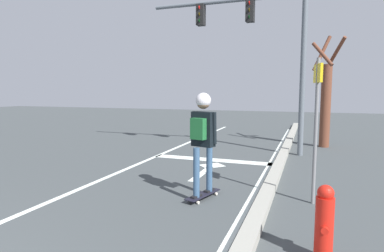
{
  "coord_description": "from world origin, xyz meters",
  "views": [
    {
      "loc": [
        4.24,
        -0.4,
        1.89
      ],
      "look_at": [
        1.56,
        6.91,
        1.04
      ],
      "focal_mm": 30.08,
      "sensor_mm": 36.0,
      "label": 1
    }
  ],
  "objects": [
    {
      "name": "lane_arrow_stem",
      "position": [
        1.96,
        6.46,
        0.0
      ],
      "size": [
        0.16,
        1.4,
        0.01
      ],
      "primitive_type": "cube",
      "color": "silver",
      "rests_on": "ground"
    },
    {
      "name": "traffic_signal_mast",
      "position": [
        2.73,
        9.46,
        3.52
      ],
      "size": [
        4.72,
        0.34,
        4.82
      ],
      "color": "#575F66",
      "rests_on": "ground"
    },
    {
      "name": "stop_bar",
      "position": [
        1.79,
        7.96,
        0.0
      ],
      "size": [
        3.37,
        0.4,
        0.01
      ],
      "primitive_type": "cube",
      "color": "silver",
      "rests_on": "ground"
    },
    {
      "name": "roadside_tree",
      "position": [
        4.74,
        11.26,
        1.62
      ],
      "size": [
        1.08,
        1.1,
        3.75
      ],
      "color": "brown",
      "rests_on": "ground"
    },
    {
      "name": "lane_arrow_head",
      "position": [
        1.96,
        7.31,
        0.0
      ],
      "size": [
        0.71,
        0.71,
        0.01
      ],
      "primitive_type": "cube",
      "rotation": [
        0.0,
        0.0,
        0.79
      ],
      "color": "silver",
      "rests_on": "ground"
    },
    {
      "name": "lane_line_curbside",
      "position": [
        3.33,
        6.0,
        0.0
      ],
      "size": [
        0.12,
        20.0,
        0.01
      ],
      "primitive_type": "cube",
      "color": "silver",
      "rests_on": "ground"
    },
    {
      "name": "skateboard",
      "position": [
        2.52,
        4.84,
        0.07
      ],
      "size": [
        0.43,
        0.87,
        0.08
      ],
      "color": "black",
      "rests_on": "ground"
    },
    {
      "name": "street_sign_post",
      "position": [
        4.35,
        5.24,
        1.58
      ],
      "size": [
        0.14,
        0.44,
        2.43
      ],
      "color": "slate",
      "rests_on": "ground"
    },
    {
      "name": "curb_strip",
      "position": [
        3.58,
        6.0,
        0.07
      ],
      "size": [
        0.24,
        24.0,
        0.14
      ],
      "primitive_type": "cube",
      "color": "#9B9A8F",
      "rests_on": "ground"
    },
    {
      "name": "lane_line_center",
      "position": [
        0.1,
        6.0,
        0.0
      ],
      "size": [
        0.12,
        20.0,
        0.01
      ],
      "primitive_type": "cube",
      "color": "silver",
      "rests_on": "ground"
    },
    {
      "name": "fire_hydrant",
      "position": [
        4.44,
        3.32,
        0.43
      ],
      "size": [
        0.2,
        0.3,
        0.87
      ],
      "color": "red",
      "rests_on": "ground"
    },
    {
      "name": "skater",
      "position": [
        2.52,
        4.83,
        1.23
      ],
      "size": [
        0.47,
        0.64,
        1.78
      ],
      "color": "#345172",
      "rests_on": "skateboard"
    }
  ]
}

